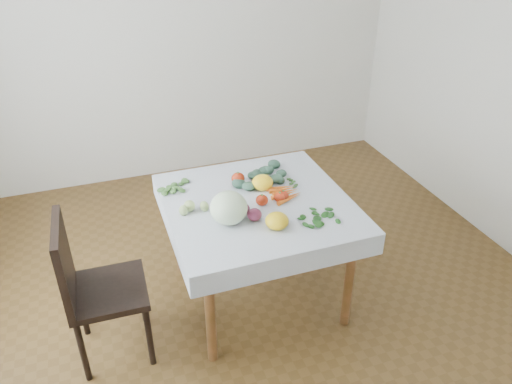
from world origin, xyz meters
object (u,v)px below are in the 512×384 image
chair (90,283)px  carrot_bunch (286,193)px  heirloom_back (263,182)px  table (258,215)px  cabbage (229,208)px

chair → carrot_bunch: size_ratio=4.32×
heirloom_back → chair: bearing=-165.0°
carrot_bunch → table: bearing=-174.7°
chair → cabbage: 0.88m
chair → cabbage: cabbage is taller
table → carrot_bunch: 0.23m
table → carrot_bunch: (0.19, 0.02, 0.12)m
cabbage → heirloom_back: cabbage is taller
cabbage → carrot_bunch: cabbage is taller
table → carrot_bunch: bearing=5.3°
carrot_bunch → heirloom_back: bearing=133.1°
cabbage → heirloom_back: (0.31, 0.29, -0.05)m
chair → cabbage: bearing=0.6°
cabbage → table: bearing=34.1°
heirloom_back → carrot_bunch: size_ratio=0.63×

